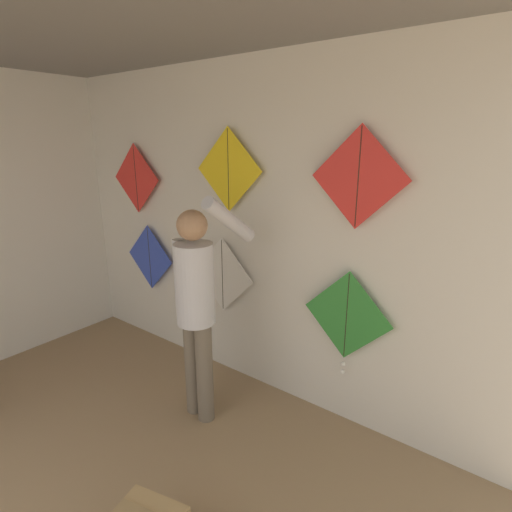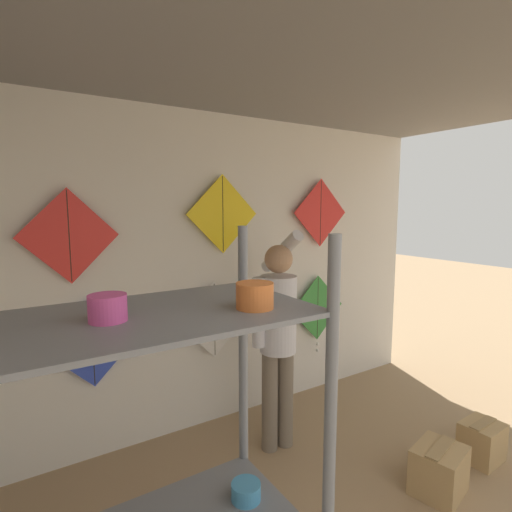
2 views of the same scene
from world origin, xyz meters
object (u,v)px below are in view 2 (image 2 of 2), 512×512
object	(u,v)px
shopkeeper	(277,328)
kite_4	(223,214)
cardboard_box_spare	(482,441)
kite_5	(321,213)
kite_3	(69,236)
kite_2	(318,310)
kite_1	(214,320)
kite_0	(93,343)
cardboard_box	(439,470)

from	to	relation	value
shopkeeper	kite_4	xyz separation A→B (m)	(-0.17, 0.59, 0.91)
shopkeeper	kite_4	size ratio (longest dim) A/B	2.60
cardboard_box_spare	kite_4	world-z (taller)	kite_4
cardboard_box_spare	kite_5	size ratio (longest dim) A/B	0.46
kite_3	kite_2	bearing A→B (deg)	-0.01
kite_2	kite_4	world-z (taller)	kite_4
cardboard_box_spare	kite_4	distance (m)	2.79
shopkeeper	kite_3	bearing A→B (deg)	163.78
kite_1	kite_3	xyz separation A→B (m)	(-1.15, 0.00, 0.80)
kite_0	kite_5	world-z (taller)	kite_5
kite_2	kite_1	bearing A→B (deg)	179.98
cardboard_box_spare	kite_5	world-z (taller)	kite_5
cardboard_box_spare	kite_2	size ratio (longest dim) A/B	0.38
kite_0	cardboard_box_spare	bearing A→B (deg)	-32.23
kite_0	kite_1	size ratio (longest dim) A/B	1.00
shopkeeper	kite_1	xyz separation A→B (m)	(-0.27, 0.59, -0.03)
cardboard_box	kite_0	distance (m)	2.67
kite_2	kite_5	xyz separation A→B (m)	(0.01, 0.00, 1.02)
kite_0	kite_3	distance (m)	0.83
cardboard_box	kite_5	distance (m)	2.43
cardboard_box	kite_4	distance (m)	2.55
kite_0	kite_1	bearing A→B (deg)	0.00
kite_0	cardboard_box	bearing A→B (deg)	-40.33
cardboard_box	kite_2	world-z (taller)	kite_2
cardboard_box_spare	shopkeeper	bearing A→B (deg)	141.05
cardboard_box	cardboard_box_spare	bearing A→B (deg)	3.19
cardboard_box_spare	kite_0	distance (m)	3.13
cardboard_box_spare	kite_2	bearing A→B (deg)	100.88
cardboard_box	kite_1	distance (m)	2.05
cardboard_box	cardboard_box_spare	xyz separation A→B (m)	(0.62, 0.03, -0.01)
shopkeeper	cardboard_box	world-z (taller)	shopkeeper
kite_4	kite_0	bearing A→B (deg)	180.00
cardboard_box	kite_4	world-z (taller)	kite_4
cardboard_box_spare	kite_4	xyz separation A→B (m)	(-1.43, 1.61, 1.77)
cardboard_box	kite_5	xyz separation A→B (m)	(0.32, 1.65, 1.76)
kite_4	shopkeeper	bearing A→B (deg)	-73.85
kite_2	shopkeeper	bearing A→B (deg)	-148.06
cardboard_box_spare	kite_5	bearing A→B (deg)	100.38
kite_4	kite_5	xyz separation A→B (m)	(1.14, 0.00, 0.00)
kite_1	kite_2	distance (m)	1.22
kite_3	kite_1	bearing A→B (deg)	0.00
cardboard_box_spare	cardboard_box	bearing A→B (deg)	-176.81
kite_1	kite_5	size ratio (longest dim) A/B	1.00
kite_5	shopkeeper	bearing A→B (deg)	-148.42
shopkeeper	kite_4	distance (m)	1.10
shopkeeper	kite_4	world-z (taller)	kite_4
shopkeeper	kite_5	xyz separation A→B (m)	(0.97, 0.59, 0.91)
shopkeeper	kite_5	world-z (taller)	kite_5
kite_2	kite_3	xyz separation A→B (m)	(-2.37, 0.00, 0.88)
kite_5	cardboard_box_spare	bearing A→B (deg)	-79.62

